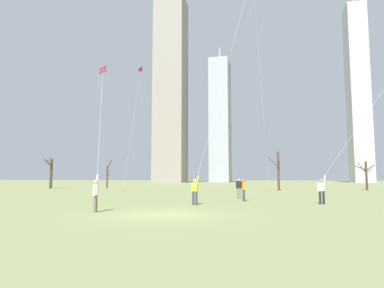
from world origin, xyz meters
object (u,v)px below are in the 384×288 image
(distant_kite_high_overhead_red, at_px, (139,79))
(bare_tree_left_of_center, at_px, (51,172))
(bystander_watching_nearby, at_px, (239,187))
(kite_flyer_foreground_left_orange, at_px, (215,116))
(bystander_far_off_by_trees, at_px, (244,189))
(kite_flyer_foreground_right_pink, at_px, (97,172))
(bare_tree_far_right_edge, at_px, (107,175))
(bare_tree_leftmost, at_px, (278,170))
(kite_flyer_midfield_left_yellow, at_px, (341,160))
(bare_tree_center, at_px, (366,174))

(distant_kite_high_overhead_red, relative_size, bare_tree_left_of_center, 3.93)
(bystander_watching_nearby, bearing_deg, kite_flyer_foreground_left_orange, -95.02)
(bystander_watching_nearby, bearing_deg, bare_tree_left_of_center, 148.23)
(bystander_far_off_by_trees, xyz_separation_m, bare_tree_left_of_center, (-32.41, 23.06, 1.77))
(kite_flyer_foreground_right_pink, relative_size, bystander_far_off_by_trees, 6.29)
(bystander_far_off_by_trees, height_order, bare_tree_far_right_edge, bare_tree_far_right_edge)
(kite_flyer_foreground_right_pink, xyz_separation_m, distant_kite_high_overhead_red, (-10.58, 32.12, 15.17))
(bare_tree_leftmost, bearing_deg, bare_tree_far_right_edge, 169.84)
(kite_flyer_midfield_left_yellow, bearing_deg, bystander_far_off_by_trees, 167.59)
(kite_flyer_foreground_left_orange, bearing_deg, bystander_far_off_by_trees, 74.45)
(kite_flyer_foreground_left_orange, distance_m, bare_tree_center, 34.96)
(kite_flyer_midfield_left_yellow, distance_m, bare_tree_left_of_center, 45.91)
(kite_flyer_foreground_left_orange, xyz_separation_m, bare_tree_left_of_center, (-31.06, 27.92, -2.78))
(kite_flyer_midfield_left_yellow, bearing_deg, bare_tree_leftmost, 98.25)
(bystander_watching_nearby, relative_size, bare_tree_leftmost, 0.31)
(kite_flyer_foreground_left_orange, xyz_separation_m, bystander_far_off_by_trees, (1.35, 4.86, -4.56))
(bystander_watching_nearby, relative_size, bystander_far_off_by_trees, 1.00)
(bystander_watching_nearby, height_order, bare_tree_left_of_center, bare_tree_left_of_center)
(bystander_far_off_by_trees, height_order, bare_tree_left_of_center, bare_tree_left_of_center)
(kite_flyer_foreground_left_orange, bearing_deg, bare_tree_center, 62.13)
(distant_kite_high_overhead_red, bearing_deg, bystander_watching_nearby, -49.68)
(bystander_far_off_by_trees, bearing_deg, kite_flyer_foreground_left_orange, -105.55)
(kite_flyer_midfield_left_yellow, relative_size, bystander_far_off_by_trees, 8.74)
(bare_tree_far_right_edge, distance_m, bare_tree_center, 39.27)
(kite_flyer_foreground_right_pink, xyz_separation_m, bare_tree_far_right_edge, (-17.28, 35.48, 0.09))
(kite_flyer_foreground_right_pink, bearing_deg, bystander_watching_nearby, 61.96)
(bare_tree_leftmost, height_order, bare_tree_center, bare_tree_leftmost)
(distant_kite_high_overhead_red, bearing_deg, bare_tree_leftmost, -4.29)
(kite_flyer_foreground_right_pink, height_order, bystander_far_off_by_trees, kite_flyer_foreground_right_pink)
(kite_flyer_midfield_left_yellow, height_order, bare_tree_left_of_center, kite_flyer_midfield_left_yellow)
(kite_flyer_midfield_left_yellow, relative_size, kite_flyer_foreground_left_orange, 0.64)
(kite_flyer_foreground_left_orange, relative_size, distant_kite_high_overhead_red, 1.14)
(bare_tree_far_right_edge, bearing_deg, kite_flyer_midfield_left_yellow, -42.49)
(kite_flyer_foreground_right_pink, height_order, bare_tree_leftmost, kite_flyer_foreground_right_pink)
(bare_tree_far_right_edge, xyz_separation_m, bare_tree_left_of_center, (-8.07, -3.72, 0.60))
(bare_tree_left_of_center, bearing_deg, kite_flyer_foreground_right_pink, -51.41)
(kite_flyer_foreground_right_pink, bearing_deg, kite_flyer_foreground_left_orange, 33.95)
(bare_tree_far_right_edge, height_order, bare_tree_left_of_center, bare_tree_left_of_center)
(distant_kite_high_overhead_red, bearing_deg, bare_tree_far_right_edge, 153.39)
(bystander_watching_nearby, distance_m, bare_tree_far_right_edge, 33.34)
(bare_tree_left_of_center, bearing_deg, bystander_watching_nearby, -31.77)
(bystander_far_off_by_trees, distance_m, bare_tree_left_of_center, 39.82)
(kite_flyer_midfield_left_yellow, xyz_separation_m, distant_kite_high_overhead_red, (-24.07, 24.83, 14.30))
(bystander_watching_nearby, relative_size, bare_tree_left_of_center, 0.33)
(kite_flyer_foreground_right_pink, distance_m, bystander_watching_nearby, 13.73)
(kite_flyer_foreground_right_pink, bearing_deg, bare_tree_far_right_edge, 115.96)
(bare_tree_center, bearing_deg, kite_flyer_foreground_right_pink, -122.41)
(bystander_far_off_by_trees, bearing_deg, bare_tree_leftmost, 82.04)
(kite_flyer_foreground_right_pink, relative_size, bystander_watching_nearby, 6.29)
(distant_kite_high_overhead_red, distance_m, bare_tree_left_of_center, 20.68)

